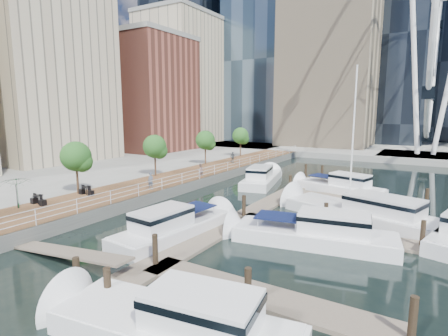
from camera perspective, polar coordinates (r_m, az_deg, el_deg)
The scene contains 16 objects.
ground at distance 22.85m, azimuth -13.36°, elevation -11.94°, with size 520.00×520.00×0.00m, color black.
boardwalk at distance 39.30m, azimuth -7.50°, elevation -2.06°, with size 6.00×60.00×1.00m, color brown.
seawall at distance 37.53m, azimuth -3.91°, elevation -2.54°, with size 0.25×60.00×1.00m, color #595954.
land_inland at distance 59.79m, azimuth -28.19°, elevation 0.80°, with size 48.00×90.00×1.00m, color gray.
land_far at distance 118.28m, azimuth 23.77°, elevation 4.78°, with size 200.00×114.00×1.00m, color gray.
pier at distance 67.51m, azimuth 29.93°, elevation 1.51°, with size 14.00×12.00×1.00m, color gray.
railing at distance 37.39m, azimuth -4.05°, elevation -0.99°, with size 0.10×60.00×1.05m, color white, non-canonical shape.
floating_docks at distance 27.15m, azimuth 14.65°, elevation -7.46°, with size 16.00×34.00×2.60m.
midrise_condos at distance 64.43m, azimuth -18.67°, elevation 13.47°, with size 19.00×67.00×28.00m.
street_trees at distance 39.53m, azimuth -11.25°, elevation 3.46°, with size 2.60×42.60×4.60m.
cafe_tables at distance 29.46m, azimuth -31.00°, elevation -5.42°, with size 2.50×13.70×0.74m.
yacht_foreground at distance 22.89m, azimuth 14.31°, elevation -11.94°, with size 2.87×10.72×2.15m, color white, non-canonical shape.
pedestrian_near at distance 32.95m, azimuth -11.89°, elevation -2.08°, with size 0.58×0.38×1.60m, color #444C5B.
pedestrian_mid at distance 38.32m, azimuth -3.90°, elevation -0.39°, with size 0.73×0.57×1.50m, color gray.
pedestrian_far at distance 49.11m, azimuth 1.46°, elevation 1.78°, with size 0.90×0.37×1.53m, color #31383D.
moored_yachts at distance 27.91m, azimuth 18.59°, elevation -8.25°, with size 25.00×34.30×11.50m.
Camera 1 is at (15.11, -15.06, 8.17)m, focal length 28.00 mm.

